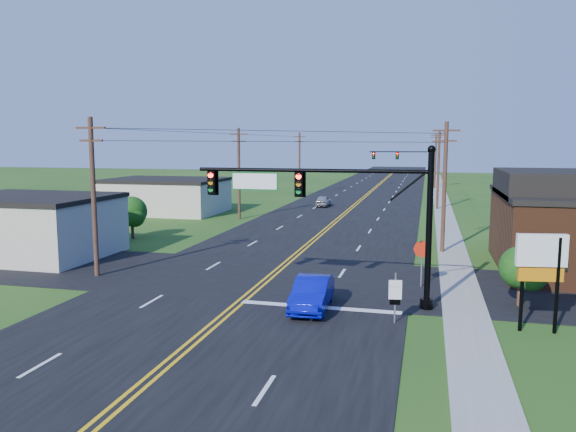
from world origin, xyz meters
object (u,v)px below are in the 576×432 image
(signal_mast_main, at_px, (331,204))
(route_sign, at_px, (395,294))
(stop_sign, at_px, (422,254))
(signal_mast_far, at_px, (403,160))
(blue_car, at_px, (312,294))

(signal_mast_main, relative_size, route_sign, 5.14)
(signal_mast_main, bearing_deg, route_sign, -38.13)
(signal_mast_main, height_order, stop_sign, signal_mast_main)
(signal_mast_main, xyz_separation_m, stop_sign, (4.16, 3.98, -2.95))
(signal_mast_far, bearing_deg, signal_mast_main, -90.08)
(blue_car, xyz_separation_m, route_sign, (3.80, -1.20, 0.56))
(stop_sign, bearing_deg, blue_car, -131.36)
(route_sign, distance_m, stop_sign, 6.56)
(blue_car, relative_size, stop_sign, 1.76)
(blue_car, relative_size, route_sign, 2.00)
(signal_mast_far, height_order, route_sign, signal_mast_far)
(route_sign, bearing_deg, stop_sign, 71.90)
(signal_mast_main, xyz_separation_m, blue_car, (-0.63, -1.28, -4.03))
(signal_mast_main, distance_m, route_sign, 5.31)
(signal_mast_far, height_order, stop_sign, signal_mast_far)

